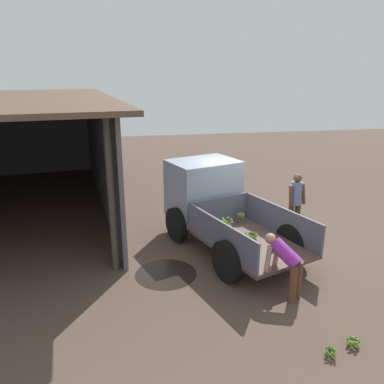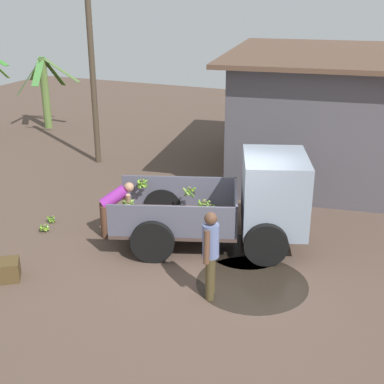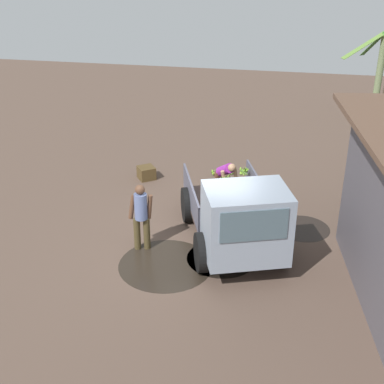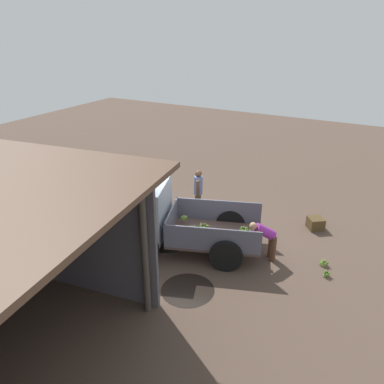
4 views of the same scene
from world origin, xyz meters
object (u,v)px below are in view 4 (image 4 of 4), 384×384
(person_worker_loading, at_px, (265,237))
(wooden_crate_0, at_px, (315,223))
(banana_bunch_on_ground_0, at_px, (327,274))
(banana_bunch_on_ground_1, at_px, (324,263))
(person_foreground_visitor, at_px, (198,191))
(cargo_truck, at_px, (159,214))

(person_worker_loading, height_order, wooden_crate_0, person_worker_loading)
(person_worker_loading, xyz_separation_m, wooden_crate_0, (-0.93, -2.51, -0.55))
(banana_bunch_on_ground_0, height_order, banana_bunch_on_ground_1, banana_bunch_on_ground_1)
(banana_bunch_on_ground_1, relative_size, wooden_crate_0, 0.53)
(person_foreground_visitor, bearing_deg, cargo_truck, -107.36)
(cargo_truck, bearing_deg, person_foreground_visitor, -111.44)
(person_worker_loading, bearing_deg, banana_bunch_on_ground_0, 142.38)
(person_worker_loading, xyz_separation_m, banana_bunch_on_ground_1, (-1.58, -0.50, -0.64))
(cargo_truck, xyz_separation_m, person_worker_loading, (-3.00, -0.76, -0.31))
(banana_bunch_on_ground_1, bearing_deg, person_foreground_visitor, -13.42)
(cargo_truck, distance_m, person_worker_loading, 3.10)
(person_foreground_visitor, distance_m, banana_bunch_on_ground_1, 4.68)
(person_worker_loading, relative_size, banana_bunch_on_ground_0, 5.70)
(wooden_crate_0, bearing_deg, banana_bunch_on_ground_0, 107.94)
(banana_bunch_on_ground_0, xyz_separation_m, banana_bunch_on_ground_1, (0.16, -0.48, 0.01))
(person_foreground_visitor, relative_size, banana_bunch_on_ground_0, 7.73)
(cargo_truck, xyz_separation_m, wooden_crate_0, (-3.93, -3.26, -0.86))
(banana_bunch_on_ground_1, height_order, wooden_crate_0, wooden_crate_0)
(cargo_truck, relative_size, wooden_crate_0, 9.48)
(person_foreground_visitor, bearing_deg, person_worker_loading, -43.38)
(person_worker_loading, bearing_deg, person_foreground_visitor, -66.58)
(person_foreground_visitor, distance_m, person_worker_loading, 3.30)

